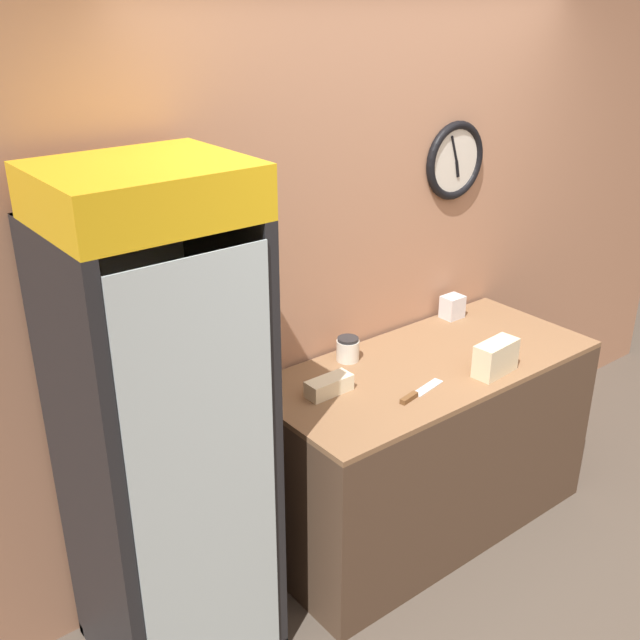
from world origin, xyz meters
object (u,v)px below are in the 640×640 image
at_px(chefs_knife, 416,394).
at_px(beverage_cooler, 155,412).
at_px(sandwich_stack_middle, 496,350).
at_px(condiment_jar, 348,349).
at_px(napkin_dispenser, 452,307).
at_px(sandwich_stack_bottom, 495,365).
at_px(sandwich_flat_left, 329,386).

bearing_deg(chefs_knife, beverage_cooler, 165.07).
bearing_deg(beverage_cooler, sandwich_stack_middle, -13.39).
distance_m(condiment_jar, napkin_dispenser, 0.75).
height_order(sandwich_stack_bottom, napkin_dispenser, napkin_dispenser).
height_order(chefs_knife, napkin_dispenser, napkin_dispenser).
xyz_separation_m(beverage_cooler, sandwich_flat_left, (0.78, -0.04, -0.14)).
bearing_deg(beverage_cooler, sandwich_flat_left, -2.66).
xyz_separation_m(chefs_knife, condiment_jar, (-0.01, 0.44, 0.05)).
relative_size(sandwich_flat_left, napkin_dispenser, 1.77).
xyz_separation_m(sandwich_flat_left, chefs_knife, (0.28, -0.25, -0.03)).
bearing_deg(chefs_knife, sandwich_stack_middle, -9.48).
height_order(sandwich_flat_left, condiment_jar, condiment_jar).
relative_size(sandwich_stack_middle, napkin_dispenser, 1.91).
distance_m(sandwich_stack_middle, chefs_knife, 0.44).
xyz_separation_m(chefs_knife, napkin_dispenser, (0.74, 0.48, 0.05)).
distance_m(beverage_cooler, napkin_dispenser, 1.82).
height_order(sandwich_stack_middle, sandwich_flat_left, sandwich_stack_middle).
distance_m(sandwich_stack_middle, sandwich_flat_left, 0.78).
height_order(sandwich_stack_bottom, sandwich_flat_left, sandwich_stack_bottom).
relative_size(sandwich_stack_bottom, sandwich_flat_left, 1.08).
bearing_deg(chefs_knife, sandwich_stack_bottom, -9.48).
distance_m(sandwich_stack_middle, condiment_jar, 0.67).
bearing_deg(sandwich_flat_left, napkin_dispenser, 12.79).
xyz_separation_m(sandwich_stack_middle, chefs_knife, (-0.43, 0.07, -0.11)).
height_order(beverage_cooler, sandwich_stack_middle, beverage_cooler).
height_order(sandwich_stack_middle, napkin_dispenser, sandwich_stack_middle).
distance_m(beverage_cooler, condiment_jar, 1.07).
bearing_deg(sandwich_stack_bottom, chefs_knife, 170.52).
distance_m(beverage_cooler, chefs_knife, 1.11).
xyz_separation_m(sandwich_stack_middle, napkin_dispenser, (0.32, 0.55, -0.05)).
xyz_separation_m(sandwich_stack_middle, sandwich_flat_left, (-0.70, 0.32, -0.08)).
height_order(beverage_cooler, sandwich_stack_bottom, beverage_cooler).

